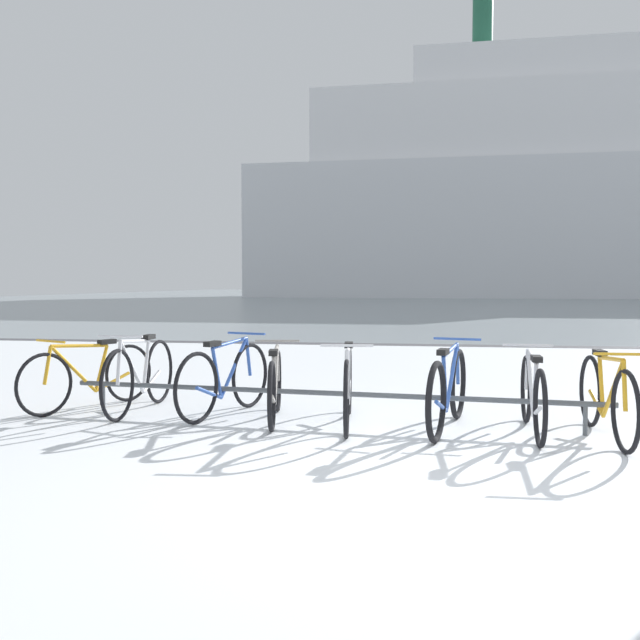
% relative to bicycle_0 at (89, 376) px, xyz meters
% --- Properties ---
extents(ground, '(80.00, 132.00, 0.08)m').
position_rel_bicycle_0_xyz_m(ground, '(3.70, 51.80, -0.39)').
color(ground, silver).
extents(bike_rack, '(5.29, 0.59, 0.31)m').
position_rel_bicycle_0_xyz_m(bike_rack, '(2.57, -0.29, -0.08)').
color(bike_rack, '#4C5156').
rests_on(bike_rack, ground).
extents(bicycle_0, '(0.79, 1.57, 0.77)m').
position_rel_bicycle_0_xyz_m(bicycle_0, '(0.00, 0.00, 0.00)').
color(bicycle_0, black).
rests_on(bicycle_0, ground).
extents(bicycle_1, '(0.46, 1.74, 0.84)m').
position_rel_bicycle_0_xyz_m(bicycle_1, '(0.61, -0.08, 0.03)').
color(bicycle_1, black).
rests_on(bicycle_1, ground).
extents(bicycle_2, '(0.61, 1.59, 0.82)m').
position_rel_bicycle_0_xyz_m(bicycle_2, '(1.54, -0.12, 0.02)').
color(bicycle_2, black).
rests_on(bicycle_2, ground).
extents(bicycle_3, '(0.46, 1.60, 0.76)m').
position_rel_bicycle_0_xyz_m(bicycle_3, '(2.10, -0.32, -0.01)').
color(bicycle_3, black).
rests_on(bicycle_3, ground).
extents(bicycle_4, '(0.46, 1.75, 0.81)m').
position_rel_bicycle_0_xyz_m(bicycle_4, '(2.83, -0.43, 0.02)').
color(bicycle_4, black).
rests_on(bicycle_4, ground).
extents(bicycle_5, '(0.55, 1.74, 0.81)m').
position_rel_bicycle_0_xyz_m(bicycle_5, '(3.75, -0.48, 0.01)').
color(bicycle_5, black).
rests_on(bicycle_5, ground).
extents(bicycle_6, '(0.46, 1.65, 0.77)m').
position_rel_bicycle_0_xyz_m(bicycle_6, '(4.49, -0.55, -0.00)').
color(bicycle_6, black).
rests_on(bicycle_6, ground).
extents(bicycle_7, '(0.46, 1.68, 0.79)m').
position_rel_bicycle_0_xyz_m(bicycle_7, '(5.09, -0.66, 0.01)').
color(bicycle_7, black).
rests_on(bicycle_7, ground).
extents(ferry_ship, '(59.20, 11.63, 26.63)m').
position_rel_bicycle_0_xyz_m(ferry_ship, '(17.14, 54.87, 8.57)').
color(ferry_ship, silver).
rests_on(ferry_ship, ground).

